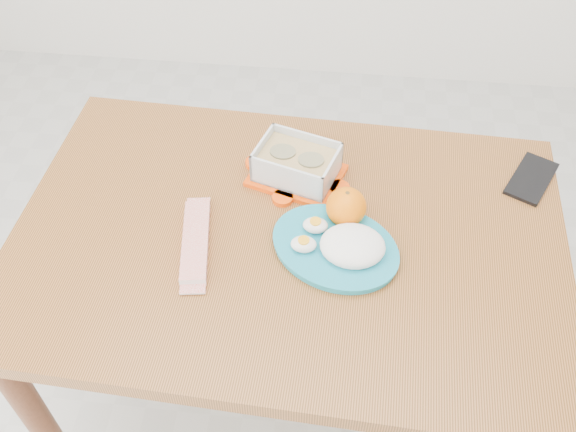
# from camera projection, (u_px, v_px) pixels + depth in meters

# --- Properties ---
(ground) EXTENTS (3.50, 3.50, 0.00)m
(ground) POSITION_uv_depth(u_px,v_px,m) (275.00, 422.00, 1.88)
(ground) COLOR #B7B7B2
(ground) RESTS_ON ground
(dining_table) EXTENTS (1.22, 0.84, 0.75)m
(dining_table) POSITION_uv_depth(u_px,v_px,m) (288.00, 263.00, 1.45)
(dining_table) COLOR #A25E2D
(dining_table) RESTS_ON ground
(food_container) EXTENTS (0.24, 0.21, 0.09)m
(food_container) POSITION_uv_depth(u_px,v_px,m) (297.00, 164.00, 1.46)
(food_container) COLOR #FF4907
(food_container) RESTS_ON dining_table
(orange_fruit) EXTENTS (0.09, 0.09, 0.09)m
(orange_fruit) POSITION_uv_depth(u_px,v_px,m) (346.00, 207.00, 1.37)
(orange_fruit) COLOR orange
(orange_fruit) RESTS_ON dining_table
(rice_plate) EXTENTS (0.36, 0.36, 0.07)m
(rice_plate) POSITION_uv_depth(u_px,v_px,m) (341.00, 245.00, 1.33)
(rice_plate) COLOR teal
(rice_plate) RESTS_ON dining_table
(candy_bar) EXTENTS (0.09, 0.22, 0.02)m
(candy_bar) POSITION_uv_depth(u_px,v_px,m) (196.00, 242.00, 1.35)
(candy_bar) COLOR red
(candy_bar) RESTS_ON dining_table
(smartphone) EXTENTS (0.14, 0.18, 0.01)m
(smartphone) POSITION_uv_depth(u_px,v_px,m) (532.00, 179.00, 1.49)
(smartphone) COLOR black
(smartphone) RESTS_ON dining_table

